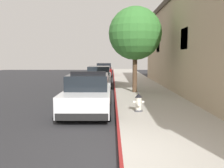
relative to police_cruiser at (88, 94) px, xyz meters
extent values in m
cube|color=#2B2B2D|center=(-3.01, 4.77, -0.84)|extent=(30.50, 60.00, 0.20)
cube|color=#ADA89E|center=(2.99, 4.77, -0.67)|extent=(3.51, 60.00, 0.15)
cube|color=maroon|center=(1.19, 4.77, -0.67)|extent=(0.08, 60.00, 0.15)
cube|color=black|center=(4.77, 2.77, 2.49)|extent=(0.06, 1.30, 1.10)
cube|color=black|center=(4.77, 10.27, 2.49)|extent=(0.06, 1.30, 1.10)
cube|color=white|center=(0.00, -0.04, -0.16)|extent=(1.84, 4.80, 0.76)
cube|color=black|center=(0.00, 0.11, 0.52)|extent=(1.64, 2.50, 0.60)
cube|color=black|center=(0.00, -2.38, -0.42)|extent=(1.76, 0.16, 0.24)
cube|color=black|center=(0.00, 2.30, -0.42)|extent=(1.76, 0.16, 0.24)
cylinder|color=black|center=(-0.86, 1.66, -0.42)|extent=(0.22, 0.64, 0.64)
cylinder|color=black|center=(0.86, 1.66, -0.42)|extent=(0.22, 0.64, 0.64)
cylinder|color=black|center=(-0.86, -1.74, -0.42)|extent=(0.22, 0.64, 0.64)
cylinder|color=black|center=(0.86, -1.74, -0.42)|extent=(0.22, 0.64, 0.64)
cube|color=black|center=(0.00, 0.06, 0.88)|extent=(1.48, 0.20, 0.12)
cube|color=red|center=(-0.35, 0.06, 0.88)|extent=(0.44, 0.18, 0.11)
cube|color=#1E33E0|center=(0.35, 0.06, 0.88)|extent=(0.44, 0.18, 0.11)
cube|color=#B2B5BA|center=(-0.01, 9.23, -0.16)|extent=(1.84, 4.80, 0.76)
cube|color=black|center=(-0.01, 9.38, 0.52)|extent=(1.64, 2.50, 0.60)
cube|color=black|center=(-0.01, 6.89, -0.42)|extent=(1.76, 0.16, 0.24)
cube|color=black|center=(-0.01, 11.57, -0.42)|extent=(1.76, 0.16, 0.24)
cylinder|color=black|center=(-0.87, 10.93, -0.42)|extent=(0.22, 0.64, 0.64)
cylinder|color=black|center=(0.85, 10.93, -0.42)|extent=(0.22, 0.64, 0.64)
cylinder|color=black|center=(-0.87, 7.53, -0.42)|extent=(0.22, 0.64, 0.64)
cylinder|color=black|center=(0.85, 7.53, -0.42)|extent=(0.22, 0.64, 0.64)
cube|color=maroon|center=(0.06, 19.87, -0.16)|extent=(1.84, 4.80, 0.76)
cube|color=black|center=(0.06, 20.02, 0.52)|extent=(1.64, 2.50, 0.60)
cube|color=black|center=(0.06, 17.53, -0.42)|extent=(1.76, 0.16, 0.24)
cube|color=black|center=(0.06, 22.21, -0.42)|extent=(1.76, 0.16, 0.24)
cylinder|color=black|center=(-0.80, 21.57, -0.42)|extent=(0.22, 0.64, 0.64)
cylinder|color=black|center=(0.92, 21.57, -0.42)|extent=(0.22, 0.64, 0.64)
cylinder|color=black|center=(-0.80, 18.17, -0.42)|extent=(0.22, 0.64, 0.64)
cylinder|color=black|center=(0.92, 18.17, -0.42)|extent=(0.22, 0.64, 0.64)
cylinder|color=#4C4C51|center=(2.04, -0.77, -0.56)|extent=(0.32, 0.32, 0.06)
cylinder|color=silver|center=(2.04, -0.77, -0.28)|extent=(0.24, 0.24, 0.50)
cone|color=black|center=(2.04, -0.77, 0.04)|extent=(0.28, 0.28, 0.14)
cylinder|color=#4C4C51|center=(2.04, -0.77, 0.14)|extent=(0.05, 0.05, 0.06)
cylinder|color=silver|center=(1.87, -0.77, -0.22)|extent=(0.10, 0.10, 0.10)
cylinder|color=silver|center=(2.21, -0.77, -0.22)|extent=(0.10, 0.10, 0.10)
cylinder|color=silver|center=(2.04, -0.95, -0.27)|extent=(0.13, 0.12, 0.13)
cylinder|color=brown|center=(2.39, 4.80, 0.62)|extent=(0.28, 0.28, 2.43)
sphere|color=#387A33|center=(2.39, 4.80, 2.94)|extent=(3.17, 3.17, 3.17)
camera|label=1|loc=(1.00, -10.65, 1.54)|focal=40.95mm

